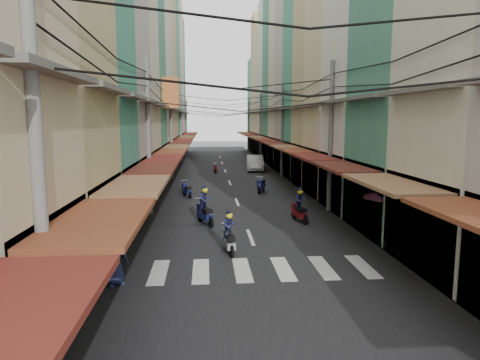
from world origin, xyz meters
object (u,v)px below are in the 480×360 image
bicycle (395,238)px  white_car (255,170)px  market_umbrella (391,192)px  traffic_sign (342,175)px

bicycle → white_car: bearing=1.2°
white_car → market_umbrella: 25.79m
white_car → bicycle: white_car is taller
bicycle → traffic_sign: traffic_sign is taller
bicycle → market_umbrella: size_ratio=0.74×
bicycle → market_umbrella: bearing=132.4°
bicycle → market_umbrella: (-0.59, -0.67, 2.16)m
market_umbrella → traffic_sign: traffic_sign is taller
traffic_sign → bicycle: bearing=-70.5°
white_car → bicycle: 25.10m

